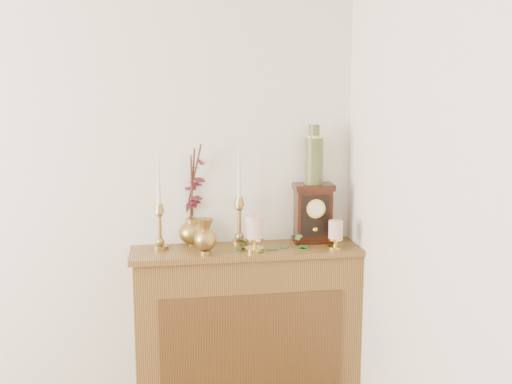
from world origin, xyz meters
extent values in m
cube|color=olive|center=(1.40, 2.10, 0.45)|extent=(1.20, 0.30, 0.90)
cube|color=#553A18|center=(1.40, 1.95, 0.41)|extent=(0.96, 0.01, 0.63)
cube|color=olive|center=(1.40, 2.10, 0.92)|extent=(1.24, 0.34, 0.03)
cylinder|color=#A27F40|center=(0.94, 2.14, 0.94)|extent=(0.08, 0.08, 0.02)
sphere|color=#A27F40|center=(0.94, 2.14, 0.97)|extent=(0.05, 0.05, 0.05)
cylinder|color=#A27F40|center=(0.94, 2.14, 1.04)|extent=(0.02, 0.02, 0.15)
sphere|color=#A27F40|center=(0.94, 2.14, 1.12)|extent=(0.04, 0.04, 0.04)
cone|color=#A27F40|center=(0.94, 2.14, 1.15)|extent=(0.05, 0.05, 0.04)
cone|color=silver|center=(0.94, 2.14, 1.30)|extent=(0.02, 0.02, 0.26)
cylinder|color=#A27F40|center=(1.37, 2.17, 0.94)|extent=(0.09, 0.09, 0.02)
sphere|color=#A27F40|center=(1.37, 2.17, 0.97)|extent=(0.05, 0.05, 0.05)
cylinder|color=#A27F40|center=(1.37, 2.17, 1.05)|extent=(0.02, 0.02, 0.16)
sphere|color=#A27F40|center=(1.37, 2.17, 1.14)|extent=(0.04, 0.04, 0.04)
cone|color=#A27F40|center=(1.37, 2.17, 1.17)|extent=(0.06, 0.06, 0.04)
cone|color=silver|center=(1.37, 2.17, 1.32)|extent=(0.02, 0.02, 0.28)
cylinder|color=#A27F40|center=(1.17, 2.00, 0.94)|extent=(0.06, 0.06, 0.02)
sphere|color=#A27F40|center=(1.17, 2.00, 1.01)|extent=(0.12, 0.12, 0.12)
cone|color=#A27F40|center=(1.17, 2.00, 1.09)|extent=(0.08, 0.08, 0.06)
cylinder|color=#A27F40|center=(1.11, 2.20, 0.94)|extent=(0.06, 0.06, 0.01)
ellipsoid|color=#A27F40|center=(1.11, 2.20, 1.00)|extent=(0.15, 0.15, 0.13)
cylinder|color=#A27F40|center=(1.11, 2.20, 1.06)|extent=(0.07, 0.07, 0.03)
cylinder|color=#472819|center=(1.11, 2.21, 1.25)|extent=(0.02, 0.10, 0.36)
cylinder|color=#472819|center=(1.12, 2.21, 1.26)|extent=(0.03, 0.07, 0.39)
cylinder|color=#472819|center=(1.12, 2.21, 1.28)|extent=(0.09, 0.11, 0.41)
cylinder|color=gold|center=(1.42, 2.03, 0.94)|extent=(0.10, 0.10, 0.02)
cylinder|color=gold|center=(1.42, 2.03, 0.97)|extent=(0.02, 0.02, 0.05)
cylinder|color=gold|center=(1.42, 2.03, 1.00)|extent=(0.09, 0.09, 0.01)
cylinder|color=beige|center=(1.42, 2.03, 1.06)|extent=(0.09, 0.09, 0.11)
cylinder|color=#472819|center=(1.42, 2.03, 1.12)|extent=(0.00, 0.00, 0.01)
cylinder|color=gold|center=(1.85, 2.00, 0.94)|extent=(0.08, 0.08, 0.02)
cylinder|color=gold|center=(1.85, 2.00, 0.96)|extent=(0.02, 0.02, 0.04)
cylinder|color=gold|center=(1.85, 2.00, 0.98)|extent=(0.08, 0.08, 0.01)
cylinder|color=beige|center=(1.85, 2.00, 1.04)|extent=(0.08, 0.08, 0.09)
cylinder|color=#472819|center=(1.85, 2.00, 1.09)|extent=(0.00, 0.00, 0.01)
cube|color=#2C6225|center=(1.71, 2.10, 0.93)|extent=(0.06, 0.05, 0.00)
cube|color=#2C6225|center=(1.37, 2.13, 0.93)|extent=(0.06, 0.06, 0.00)
cube|color=#2C6225|center=(1.53, 2.02, 0.93)|extent=(0.06, 0.06, 0.00)
cube|color=#2C6225|center=(1.59, 2.12, 0.93)|extent=(0.05, 0.04, 0.00)
cube|color=#2C6225|center=(1.47, 2.09, 0.93)|extent=(0.05, 0.05, 0.00)
cube|color=#2C6225|center=(1.66, 2.13, 0.93)|extent=(0.04, 0.05, 0.00)
cube|color=#2C6225|center=(1.58, 2.02, 0.93)|extent=(0.06, 0.06, 0.00)
cube|color=#2C6225|center=(1.59, 2.10, 0.93)|extent=(0.06, 0.06, 0.00)
cube|color=#2C6225|center=(1.34, 2.00, 0.93)|extent=(0.05, 0.04, 0.00)
cube|color=#2C6225|center=(1.45, 2.12, 0.93)|extent=(0.06, 0.06, 0.00)
cube|color=#2C6225|center=(1.37, 2.07, 0.98)|extent=(0.05, 0.04, 0.02)
cube|color=#2C6225|center=(1.42, 2.01, 1.00)|extent=(0.03, 0.04, 0.02)
cube|color=#2C6225|center=(1.67, 2.06, 0.99)|extent=(0.05, 0.04, 0.02)
cube|color=#38180B|center=(1.78, 2.18, 0.94)|extent=(0.22, 0.16, 0.02)
cube|color=#38180B|center=(1.78, 2.18, 1.08)|extent=(0.20, 0.14, 0.28)
cube|color=#38180B|center=(1.78, 2.18, 1.24)|extent=(0.22, 0.16, 0.03)
cube|color=black|center=(1.77, 2.11, 1.09)|extent=(0.15, 0.01, 0.23)
cylinder|color=gold|center=(1.77, 2.10, 1.13)|extent=(0.10, 0.02, 0.10)
cylinder|color=silver|center=(1.77, 2.10, 1.13)|extent=(0.08, 0.01, 0.08)
sphere|color=gold|center=(1.77, 2.11, 1.01)|extent=(0.03, 0.03, 0.03)
cylinder|color=#1C382B|center=(1.78, 2.18, 1.38)|extent=(0.10, 0.10, 0.25)
cylinder|color=#1C382B|center=(1.78, 2.18, 1.53)|extent=(0.06, 0.06, 0.08)
cylinder|color=#D9C87D|center=(1.78, 2.18, 1.51)|extent=(0.07, 0.07, 0.02)
camera|label=1|loc=(0.95, -0.97, 1.75)|focal=42.00mm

